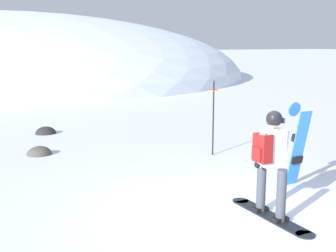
{
  "coord_description": "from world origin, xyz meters",
  "views": [
    {
      "loc": [
        -3.91,
        -5.69,
        2.73
      ],
      "look_at": [
        0.21,
        2.57,
        1.0
      ],
      "focal_mm": 47.48,
      "sensor_mm": 36.0,
      "label": 1
    }
  ],
  "objects": [
    {
      "name": "ridge_peak_main",
      "position": [
        -0.05,
        31.03,
        0.0
      ],
      "size": [
        38.23,
        34.41,
        10.12
      ],
      "color": "white",
      "rests_on": "ground"
    },
    {
      "name": "piste_marker_near",
      "position": [
        1.86,
        3.38,
        1.07
      ],
      "size": [
        0.2,
        0.2,
        1.87
      ],
      "color": "black",
      "rests_on": "ground"
    },
    {
      "name": "rock_mid",
      "position": [
        -1.99,
        5.3,
        0.0
      ],
      "size": [
        0.62,
        0.53,
        0.43
      ],
      "color": "#4C4742",
      "rests_on": "ground"
    },
    {
      "name": "ground_plane",
      "position": [
        0.0,
        0.0,
        0.0
      ],
      "size": [
        300.0,
        300.0,
        0.0
      ],
      "primitive_type": "plane",
      "color": "white"
    },
    {
      "name": "snowboarder_main",
      "position": [
        0.5,
        -0.43,
        0.92
      ],
      "size": [
        0.64,
        1.84,
        1.71
      ],
      "color": "black",
      "rests_on": "ground"
    },
    {
      "name": "rock_dark",
      "position": [
        -1.32,
        7.86,
        0.0
      ],
      "size": [
        0.63,
        0.54,
        0.44
      ],
      "color": "#282628",
      "rests_on": "ground"
    },
    {
      "name": "spare_snowboard",
      "position": [
        1.98,
        0.59,
        0.83
      ],
      "size": [
        0.28,
        0.37,
        1.63
      ],
      "color": "blue",
      "rests_on": "ground"
    }
  ]
}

